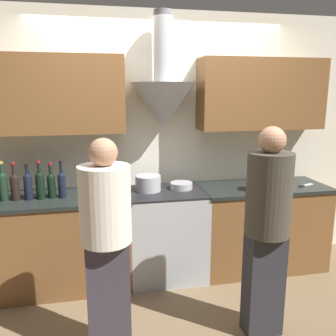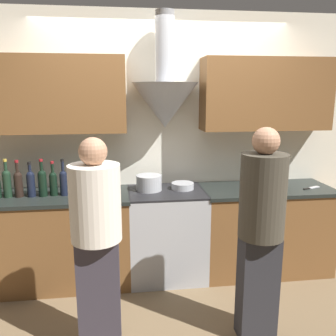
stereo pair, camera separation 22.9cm
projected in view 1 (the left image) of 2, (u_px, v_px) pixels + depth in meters
The scene contains 18 objects.
ground_plane at pixel (173, 292), 3.30m from camera, with size 12.00×12.00×0.00m, color brown.
wall_back at pixel (160, 127), 3.56m from camera, with size 8.40×0.63×2.60m.
counter_left at pixel (57, 242), 3.33m from camera, with size 1.37×0.62×0.88m.
counter_right at pixel (260, 226), 3.73m from camera, with size 1.31×0.62×0.88m.
stove_range at pixel (166, 233), 3.54m from camera, with size 0.74×0.60×0.88m.
wine_bottle_2 at pixel (3, 185), 3.12m from camera, with size 0.07×0.07×0.35m.
wine_bottle_3 at pixel (15, 185), 3.13m from camera, with size 0.08×0.08×0.34m.
wine_bottle_4 at pixel (28, 185), 3.15m from camera, with size 0.07×0.07×0.32m.
wine_bottle_5 at pixel (40, 184), 3.17m from camera, with size 0.08×0.08×0.35m.
wine_bottle_6 at pixel (51, 184), 3.20m from camera, with size 0.07×0.07×0.32m.
wine_bottle_7 at pixel (62, 183), 3.21m from camera, with size 0.07×0.07×0.34m.
stock_pot at pixel (148, 183), 3.44m from camera, with size 0.25×0.25×0.15m.
mixing_bowl at pixel (181, 186), 3.52m from camera, with size 0.22×0.22×0.06m.
orange_fruit at pixel (280, 185), 3.49m from camera, with size 0.08×0.08×0.08m.
saucepan at pixel (256, 185), 3.46m from camera, with size 0.19×0.19×0.11m.
chefs_knife at pixel (306, 185), 3.64m from camera, with size 0.21×0.11×0.01m.
person_foreground_left at pixel (107, 242), 2.37m from camera, with size 0.34×0.34×1.54m.
person_foreground_right at pixel (267, 224), 2.59m from camera, with size 0.33×0.33×1.59m.
Camera 1 is at (-0.64, -2.91, 1.83)m, focal length 38.00 mm.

